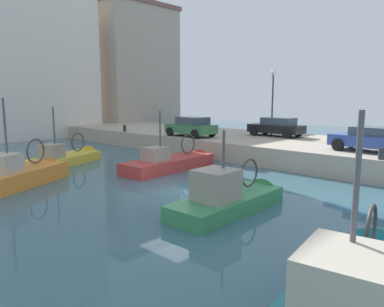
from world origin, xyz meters
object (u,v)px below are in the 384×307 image
object	(u,v)px
fishing_boat_orange	(21,182)
fishing_boat_green	(233,204)
fishing_boat_yellow	(68,162)
mooring_bollard_north	(125,128)
fishing_boat_red	(174,167)
parked_car_green	(191,127)
mooring_bollard_mid	(381,154)
fishing_boat_teal	(356,301)
parked_car_blue	(372,139)
quay_streetlamp	(273,92)
parked_car_black	(277,127)

from	to	relation	value
fishing_boat_orange	fishing_boat_green	xyz separation A→B (m)	(3.89, -9.51, 0.06)
fishing_boat_yellow	mooring_bollard_north	world-z (taller)	fishing_boat_yellow
fishing_boat_red	fishing_boat_yellow	size ratio (longest dim) A/B	1.12
fishing_boat_green	parked_car_green	bearing A→B (deg)	50.24
fishing_boat_yellow	mooring_bollard_mid	xyz separation A→B (m)	(7.35, -15.80, 1.37)
fishing_boat_yellow	fishing_boat_green	size ratio (longest dim) A/B	1.04
fishing_boat_red	fishing_boat_teal	bearing A→B (deg)	-119.32
fishing_boat_teal	parked_car_blue	distance (m)	14.08
fishing_boat_red	fishing_boat_green	size ratio (longest dim) A/B	1.17
fishing_boat_orange	fishing_boat_green	distance (m)	10.27
fishing_boat_teal	mooring_bollard_north	distance (m)	25.51
mooring_bollard_mid	quay_streetlamp	world-z (taller)	quay_streetlamp
parked_car_black	mooring_bollard_north	distance (m)	12.49
parked_car_green	mooring_bollard_mid	size ratio (longest dim) A/B	7.15
fishing_boat_orange	parked_car_green	size ratio (longest dim) A/B	1.57
fishing_boat_teal	mooring_bollard_mid	world-z (taller)	fishing_boat_teal
fishing_boat_teal	quay_streetlamp	distance (m)	21.21
fishing_boat_yellow	fishing_boat_teal	xyz separation A→B (m)	(-3.81, -18.70, 0.06)
quay_streetlamp	fishing_boat_red	bearing A→B (deg)	177.23
mooring_bollard_mid	mooring_bollard_north	world-z (taller)	same
parked_car_blue	parked_car_green	distance (m)	12.21
fishing_boat_orange	fishing_boat_green	size ratio (longest dim) A/B	1.06
parked_car_blue	parked_car_black	bearing A→B (deg)	66.28
fishing_boat_green	mooring_bollard_mid	xyz separation A→B (m)	(7.71, -2.71, 1.30)
fishing_boat_orange	fishing_boat_yellow	distance (m)	5.56
mooring_bollard_mid	mooring_bollard_north	size ratio (longest dim) A/B	1.00
fishing_boat_orange	mooring_bollard_north	distance (m)	14.03
parked_car_black	mooring_bollard_north	size ratio (longest dim) A/B	7.35
fishing_boat_yellow	parked_car_green	bearing A→B (deg)	-16.40
fishing_boat_yellow	fishing_boat_orange	bearing A→B (deg)	-139.88
fishing_boat_green	fishing_boat_red	bearing A→B (deg)	62.56
fishing_boat_red	parked_car_black	xyz separation A→B (m)	(9.64, -0.93, 1.82)
fishing_boat_teal	mooring_bollard_mid	xyz separation A→B (m)	(11.16, 2.90, 1.31)
fishing_boat_yellow	mooring_bollard_mid	world-z (taller)	fishing_boat_yellow
fishing_boat_teal	parked_car_green	bearing A→B (deg)	52.88
parked_car_green	quay_streetlamp	xyz separation A→B (m)	(4.54, -4.01, 2.52)
fishing_boat_teal	parked_car_black	world-z (taller)	fishing_boat_teal
fishing_boat_yellow	parked_car_blue	xyz separation A→B (m)	(9.56, -14.65, 1.79)
fishing_boat_orange	parked_car_blue	world-z (taller)	fishing_boat_orange
fishing_boat_red	mooring_bollard_north	xyz separation A→B (m)	(4.05, 10.23, 1.38)
fishing_boat_teal	mooring_bollard_north	world-z (taller)	fishing_boat_teal
fishing_boat_red	parked_car_black	bearing A→B (deg)	-5.53
mooring_bollard_mid	mooring_bollard_north	xyz separation A→B (m)	(0.00, 20.00, 0.00)
fishing_boat_red	mooring_bollard_mid	bearing A→B (deg)	-67.51
fishing_boat_yellow	parked_car_green	size ratio (longest dim) A/B	1.54
parked_car_black	parked_car_green	bearing A→B (deg)	135.04
fishing_boat_yellow	parked_car_blue	bearing A→B (deg)	-56.87
parked_car_blue	mooring_bollard_north	xyz separation A→B (m)	(-2.21, 18.85, -0.42)
quay_streetlamp	fishing_boat_teal	bearing A→B (deg)	-144.03
mooring_bollard_north	quay_streetlamp	xyz separation A→B (m)	(5.65, -10.70, 2.98)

